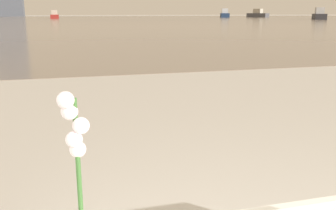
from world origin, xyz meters
name	(u,v)px	position (x,y,z in m)	size (l,w,h in m)	color
harbor_water	(67,20)	(0.00, 62.00, 0.01)	(180.00, 110.00, 0.01)	gray
harbor_boat_0	(258,14)	(43.99, 82.27, 0.69)	(4.05, 5.36, 1.93)	#4C4C51
harbor_boat_1	(319,15)	(39.84, 54.10, 0.68)	(4.02, 5.28, 1.90)	#2D2D33
harbor_boat_2	(55,16)	(-2.10, 74.39, 0.54)	(1.45, 4.06, 1.51)	maroon
harbor_boat_4	(225,14)	(34.65, 80.28, 0.70)	(3.50, 5.55, 1.97)	navy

